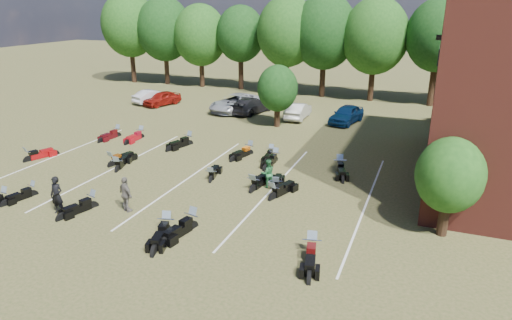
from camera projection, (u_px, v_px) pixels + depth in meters
The scene contains 36 objects.
ground at pixel (213, 206), 22.48m from camera, with size 160.00×160.00×0.00m, color brown.
car_0 at pixel (162, 98), 44.11m from camera, with size 1.59×3.95×1.35m, color maroon.
car_1 at pixel (153, 96), 45.06m from camera, with size 1.41×4.05×1.33m, color #BBBABF.
car_2 at pixel (236, 103), 41.59m from camera, with size 2.62×5.67×1.58m, color #92949A.
car_3 at pixel (252, 105), 40.99m from camera, with size 1.98×4.88×1.42m, color black.
car_4 at pixel (346, 114), 37.59m from camera, with size 1.74×4.33×1.47m, color navy.
car_5 at pixel (298, 111), 39.05m from camera, with size 1.46×4.19×1.38m, color #A4A4A0.
car_6 at pixel (456, 119), 36.07m from camera, with size 2.50×5.42×1.51m, color #5A1805.
car_7 at pixel (504, 128), 33.97m from camera, with size 1.84×4.51×1.31m, color #353439.
person_black at pixel (57, 195), 21.43m from camera, with size 0.67×0.44×1.84m, color black.
person_green at pixel (268, 173), 24.55m from camera, with size 0.76×0.59×1.57m, color #296D38.
person_grey at pixel (126, 194), 21.63m from camera, with size 1.04×0.43×1.77m, color #605A53.
motorcycle_0 at pixel (5, 204), 22.73m from camera, with size 0.71×2.24×1.25m, color black, non-canonical shape.
motorcycle_1 at pixel (33, 196), 23.69m from camera, with size 0.64×2.00×1.12m, color black, non-canonical shape.
motorcycle_2 at pixel (93, 208), 22.31m from camera, with size 0.72×2.25×1.26m, color black, non-canonical shape.
motorcycle_3 at pixel (167, 233), 19.89m from camera, with size 0.78×2.44×1.36m, color black, non-canonical shape.
motorcycle_4 at pixel (192, 229), 20.25m from camera, with size 0.80×2.50×1.39m, color black, non-canonical shape.
motorcycle_5 at pixel (311, 255), 18.15m from camera, with size 0.79×2.47×1.38m, color black, non-canonical shape.
motorcycle_7 at pixel (29, 161), 28.79m from camera, with size 0.75×2.37×1.32m, color maroon, non-canonical shape.
motorcycle_8 at pixel (112, 166), 27.97m from camera, with size 0.76×2.37×1.32m, color black, non-canonical shape.
motorcycle_9 at pixel (118, 171), 27.16m from camera, with size 0.73×2.29×1.27m, color black, non-canonical shape.
motorcycle_10 at pixel (211, 181), 25.60m from camera, with size 0.69×2.16×1.20m, color black, non-canonical shape.
motorcycle_11 at pixel (273, 199), 23.29m from camera, with size 0.77×2.42×1.35m, color black, non-canonical shape.
motorcycle_12 at pixel (253, 191), 24.25m from camera, with size 0.80×2.50×1.39m, color black, non-canonical shape.
motorcycle_13 at pixel (276, 192), 24.17m from camera, with size 0.71×2.23×1.24m, color black, non-canonical shape.
motorcycle_14 at pixel (118, 137), 34.05m from camera, with size 0.72×2.26×1.26m, color #3F090D, non-canonical shape.
motorcycle_15 at pixel (141, 138), 33.66m from camera, with size 0.73×2.29×1.27m, color maroon, non-canonical shape.
motorcycle_16 at pixel (189, 145), 32.09m from camera, with size 0.78×2.45×1.37m, color black, non-canonical shape.
motorcycle_17 at pixel (249, 154), 30.07m from camera, with size 0.74×2.31×1.29m, color black, non-canonical shape.
motorcycle_18 at pixel (271, 156), 29.69m from camera, with size 0.64×2.01×1.12m, color black, non-canonical shape.
motorcycle_19 at pixel (275, 162), 28.72m from camera, with size 0.71×2.22×1.24m, color black, non-canonical shape.
motorcycle_20 at pixel (339, 171), 27.18m from camera, with size 0.79×2.46×1.37m, color black, non-canonical shape.
tree_line at pixel (330, 35), 46.24m from camera, with size 56.00×6.00×9.79m.
young_tree_near_building at pixel (450, 175), 18.83m from camera, with size 2.80×2.80×4.16m.
young_tree_midfield at pixel (278, 88), 35.78m from camera, with size 3.20×3.20×4.70m.
parking_lines at pixel (190, 177), 26.15m from camera, with size 20.10×14.00×0.01m.
Camera 1 is at (9.46, -18.29, 9.54)m, focal length 32.00 mm.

